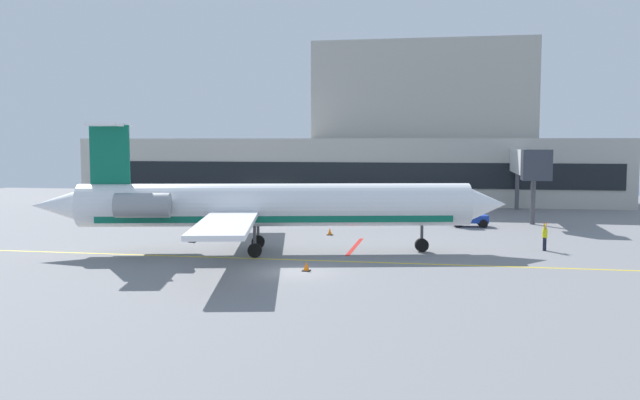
{
  "coord_description": "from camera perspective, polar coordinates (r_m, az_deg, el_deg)",
  "views": [
    {
      "loc": [
        8.12,
        -36.59,
        7.3
      ],
      "look_at": [
        -0.8,
        12.32,
        3.0
      ],
      "focal_mm": 38.03,
      "sensor_mm": 36.0,
      "label": 1
    }
  ],
  "objects": [
    {
      "name": "fuel_tank",
      "position": [
        72.24,
        -7.13,
        0.23
      ],
      "size": [
        8.05,
        2.84,
        2.53
      ],
      "color": "white",
      "rests_on": "ground"
    },
    {
      "name": "terminal_building",
      "position": [
        83.53,
        4.23,
        4.59
      ],
      "size": [
        64.33,
        12.47,
        19.38
      ],
      "color": "#B7B2A8",
      "rests_on": "ground"
    },
    {
      "name": "jet_bridge_west",
      "position": [
        67.68,
        16.99,
        2.98
      ],
      "size": [
        2.4,
        17.37,
        6.63
      ],
      "color": "silver",
      "rests_on": "ground"
    },
    {
      "name": "safety_cone_charlie",
      "position": [
        38.45,
        -1.16,
        -5.63
      ],
      "size": [
        0.47,
        0.47,
        0.55
      ],
      "color": "orange",
      "rests_on": "ground"
    },
    {
      "name": "baggage_tug",
      "position": [
        59.59,
        12.23,
        -1.36
      ],
      "size": [
        3.2,
        2.13,
        1.91
      ],
      "color": "#19389E",
      "rests_on": "ground"
    },
    {
      "name": "pushback_tractor",
      "position": [
        65.77,
        7.76,
        -0.7
      ],
      "size": [
        3.64,
        3.79,
        1.93
      ],
      "color": "silver",
      "rests_on": "ground"
    },
    {
      "name": "marshaller",
      "position": [
        47.83,
        18.39,
        -2.94
      ],
      "size": [
        0.44,
        0.79,
        1.89
      ],
      "color": "#191E33",
      "rests_on": "ground"
    },
    {
      "name": "safety_cone_alpha",
      "position": [
        53.02,
        0.83,
        -2.7
      ],
      "size": [
        0.47,
        0.47,
        0.55
      ],
      "color": "orange",
      "rests_on": "ground"
    },
    {
      "name": "regional_jet",
      "position": [
        44.46,
        -4.53,
        -0.47
      ],
      "size": [
        30.89,
        25.08,
        8.47
      ],
      "color": "white",
      "rests_on": "ground"
    },
    {
      "name": "ground",
      "position": [
        38.19,
        -2.15,
        -6.15
      ],
      "size": [
        120.0,
        120.0,
        0.11
      ],
      "color": "slate"
    },
    {
      "name": "safety_cone_bravo",
      "position": [
        50.13,
        -10.68,
        -3.23
      ],
      "size": [
        0.47,
        0.47,
        0.55
      ],
      "color": "orange",
      "rests_on": "ground"
    }
  ]
}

